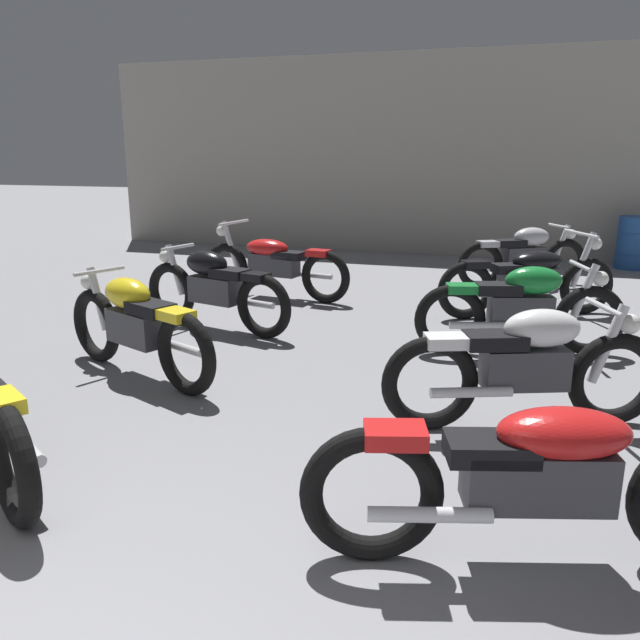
{
  "coord_description": "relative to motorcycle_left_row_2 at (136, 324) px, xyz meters",
  "views": [
    {
      "loc": [
        1.49,
        -0.39,
        1.87
      ],
      "look_at": [
        0.0,
        4.35,
        0.55
      ],
      "focal_mm": 35.76,
      "sensor_mm": 36.0,
      "label": 1
    }
  ],
  "objects": [
    {
      "name": "motorcycle_right_row_2",
      "position": [
        3.14,
        -0.11,
        0.0
      ],
      "size": [
        1.88,
        0.81,
        0.88
      ],
      "color": "black",
      "rests_on": "ground"
    },
    {
      "name": "motorcycle_right_row_5",
      "position": [
        3.11,
        4.86,
        0.0
      ],
      "size": [
        1.76,
        1.07,
        0.88
      ],
      "color": "black",
      "rests_on": "ground"
    },
    {
      "name": "oil_drum",
      "position": [
        4.83,
        6.98,
        -0.03
      ],
      "size": [
        0.59,
        0.59,
        0.85
      ],
      "color": "#23519E",
      "rests_on": "ground"
    },
    {
      "name": "motorcycle_right_row_4",
      "position": [
        3.16,
        3.15,
        -0.01
      ],
      "size": [
        1.98,
        1.13,
        0.97
      ],
      "color": "black",
      "rests_on": "ground"
    },
    {
      "name": "motorcycle_left_row_3",
      "position": [
        -0.05,
        1.56,
        0.0
      ],
      "size": [
        1.93,
        0.67,
        0.88
      ],
      "color": "black",
      "rests_on": "ground"
    },
    {
      "name": "motorcycle_right_row_3",
      "position": [
        3.09,
        1.61,
        0.0
      ],
      "size": [
        1.93,
        0.72,
        0.88
      ],
      "color": "black",
      "rests_on": "ground"
    },
    {
      "name": "motorcycle_right_row_1",
      "position": [
        3.2,
        -1.67,
        -0.01
      ],
      "size": [
        2.11,
        0.88,
        0.97
      ],
      "color": "black",
      "rests_on": "ground"
    },
    {
      "name": "back_wall",
      "position": [
        1.54,
        7.64,
        1.34
      ],
      "size": [
        13.17,
        0.24,
        3.6
      ],
      "primitive_type": "cube",
      "color": "#9E998E",
      "rests_on": "ground"
    },
    {
      "name": "motorcycle_left_row_4",
      "position": [
        -0.03,
        3.21,
        -0.01
      ],
      "size": [
        2.16,
        0.68,
        0.97
      ],
      "color": "black",
      "rests_on": "ground"
    },
    {
      "name": "motorcycle_left_row_2",
      "position": [
        0.0,
        0.0,
        0.0
      ],
      "size": [
        1.86,
        0.87,
        0.88
      ],
      "color": "black",
      "rests_on": "ground"
    }
  ]
}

